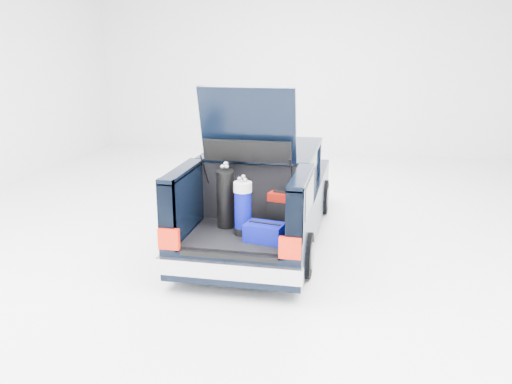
% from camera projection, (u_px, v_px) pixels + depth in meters
% --- Properties ---
extents(ground, '(14.00, 14.00, 0.00)m').
position_uv_depth(ground, '(262.00, 238.00, 8.62)').
color(ground, white).
rests_on(ground, ground).
extents(car, '(1.87, 4.65, 2.47)m').
position_uv_depth(car, '(264.00, 195.00, 8.54)').
color(car, black).
rests_on(car, ground).
extents(red_suitcase, '(0.35, 0.26, 0.52)m').
position_uv_depth(red_suitcase, '(281.00, 211.00, 7.20)').
color(red_suitcase, '#790C04').
rests_on(red_suitcase, car).
extents(black_golf_bag, '(0.28, 0.33, 0.89)m').
position_uv_depth(black_golf_bag, '(226.00, 199.00, 7.20)').
color(black_golf_bag, black).
rests_on(black_golf_bag, car).
extents(blue_golf_bag, '(0.31, 0.31, 0.79)m').
position_uv_depth(blue_golf_bag, '(243.00, 208.00, 6.96)').
color(blue_golf_bag, black).
rests_on(blue_golf_bag, car).
extents(blue_duffel, '(0.53, 0.39, 0.25)m').
position_uv_depth(blue_duffel, '(265.00, 232.00, 6.78)').
color(blue_duffel, '#05097F').
rests_on(blue_duffel, car).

